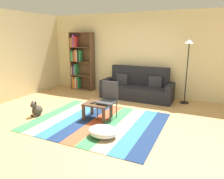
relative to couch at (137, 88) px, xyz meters
The scene contains 12 objects.
ground_plane 2.05m from the couch, 92.43° to the right, with size 14.00×14.00×0.00m, color tan.
back_wall 1.15m from the couch, 99.23° to the left, with size 6.80×0.10×2.70m, color beige.
left_wall 3.85m from the couch, 159.94° to the right, with size 0.10×5.50×2.70m, color beige.
rug 2.29m from the couch, 95.38° to the right, with size 2.91×2.41×0.01m.
couch is the anchor object (origin of this frame).
bookshelf 2.45m from the couch, behind, with size 0.90×0.28×2.08m.
coffee_table 2.13m from the couch, 98.06° to the right, with size 0.61×0.48×0.39m.
pouf 2.91m from the couch, 85.16° to the right, with size 0.59×0.48×0.22m, color white.
dog 3.12m from the couch, 125.17° to the right, with size 0.22×0.35×0.40m.
standing_lamp 1.91m from the couch, ahead, with size 0.32×0.32×1.89m.
tv_remote 2.19m from the couch, 99.85° to the right, with size 0.04×0.15×0.02m, color black.
folding_chair 1.95m from the couch, 92.53° to the right, with size 0.40×0.40×0.90m.
Camera 1 is at (2.09, -4.24, 1.93)m, focal length 33.68 mm.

